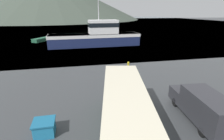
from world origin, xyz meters
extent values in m
plane|color=slate|center=(0.00, 143.45, 0.00)|extent=(240.00, 240.00, 0.00)
cube|color=#146B3D|center=(-1.95, 6.40, 0.96)|extent=(4.77, 11.57, 1.03)
cube|color=black|center=(-1.95, 6.40, 2.06)|extent=(4.68, 11.34, 1.17)
cube|color=beige|center=(-1.95, 6.40, 3.02)|extent=(4.77, 11.57, 0.73)
cube|color=black|center=(-0.82, 11.94, 1.86)|extent=(2.23, 0.51, 1.58)
cylinder|color=black|center=(-2.28, 10.49, 0.45)|extent=(0.47, 0.94, 0.90)
cylinder|color=black|center=(-0.05, 10.04, 0.45)|extent=(0.47, 0.94, 0.90)
cube|color=#2D2D33|center=(4.25, 6.99, 1.36)|extent=(2.47, 4.61, 2.01)
cube|color=#2D2D33|center=(4.54, 10.14, 0.90)|extent=(2.23, 2.08, 1.11)
cube|color=black|center=(4.45, 9.22, 1.81)|extent=(1.75, 0.22, 0.70)
cylinder|color=black|center=(3.60, 9.98, 0.35)|extent=(0.28, 0.72, 0.70)
cylinder|color=black|center=(5.44, 9.81, 0.35)|extent=(0.28, 0.72, 0.70)
cylinder|color=black|center=(3.24, 6.07, 0.35)|extent=(0.28, 0.72, 0.70)
cube|color=#19234C|center=(0.02, 39.41, 1.41)|extent=(21.13, 5.50, 2.81)
cube|color=white|center=(0.02, 39.41, 2.46)|extent=(21.34, 5.55, 0.70)
cube|color=white|center=(2.12, 39.48, 4.37)|extent=(6.82, 3.59, 3.12)
cube|color=black|center=(2.12, 39.48, 4.84)|extent=(6.96, 3.70, 0.94)
cylinder|color=#B2B2B7|center=(1.12, 39.45, 9.11)|extent=(0.20, 0.20, 6.35)
cube|color=teal|center=(-6.94, 8.43, 0.46)|extent=(1.30, 1.22, 0.92)
cube|color=#1A5F86|center=(-6.94, 8.43, 0.97)|extent=(1.43, 1.34, 0.10)
cube|color=#1E5138|center=(-13.11, 49.48, 0.46)|extent=(5.34, 6.96, 0.92)
cylinder|color=#B29919|center=(3.08, 22.07, 0.21)|extent=(0.28, 0.28, 0.42)
sphere|color=#B29919|center=(3.08, 22.07, 0.51)|extent=(0.33, 0.33, 0.33)
camera|label=1|loc=(-4.57, -2.06, 7.87)|focal=28.00mm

